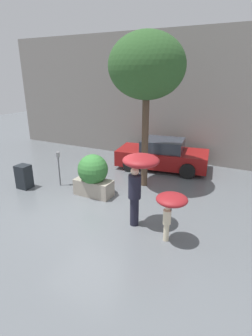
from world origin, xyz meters
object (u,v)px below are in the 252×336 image
planter_box (93,175)px  person_child (171,203)px  person_adult (139,172)px  street_tree (147,67)px  parked_car_near (162,155)px  newspaper_box (24,177)px  parking_meter (58,162)px

planter_box → person_child: 3.58m
person_adult → person_child: (1.05, -0.38, -0.52)m
person_child → street_tree: 4.87m
parked_car_near → street_tree: bearing=172.4°
parked_car_near → street_tree: size_ratio=0.77×
newspaper_box → planter_box: bearing=13.6°
parked_car_near → street_tree: 4.25m
street_tree → newspaper_box: (-3.93, -2.28, -3.85)m
planter_box → street_tree: size_ratio=0.28×
person_child → street_tree: size_ratio=0.24×
newspaper_box → person_child: bearing=-7.6°
street_tree → parking_meter: (-2.89, -1.50, -3.34)m
person_adult → parking_meter: person_adult is taller
planter_box → person_adult: size_ratio=0.72×
planter_box → person_child: (3.26, -1.44, 0.33)m
street_tree → parking_meter: 4.66m
planter_box → parked_car_near: bearing=72.0°
parking_meter → newspaper_box: (-1.04, -0.78, -0.51)m
newspaper_box → street_tree: bearing=30.1°
planter_box → person_child: size_ratio=1.13×
person_child → parking_meter: 5.14m
street_tree → person_adult: bearing=-70.3°
person_child → parked_car_near: bearing=109.4°
person_adult → street_tree: (-0.96, 2.70, 2.69)m
person_adult → street_tree: 3.93m
planter_box → person_adult: bearing=-25.7°
planter_box → parked_car_near: planter_box is taller
planter_box → parked_car_near: size_ratio=0.36×
planter_box → person_adult: 2.59m
person_child → newspaper_box: bearing=170.5°
street_tree → parking_meter: street_tree is taller
person_adult → parking_meter: size_ratio=1.56×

